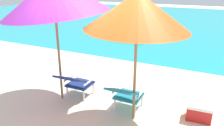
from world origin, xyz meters
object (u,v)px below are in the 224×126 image
Objects in this scene: lounge_chair_left at (76,82)px; beach_umbrella_right at (137,11)px; lounge_chair_right at (126,94)px; swim_buoy at (127,39)px; cooler_box at (199,112)px.

lounge_chair_left is 0.37× the size of beach_umbrella_right.
lounge_chair_right is 1.66m from beach_umbrella_right.
swim_buoy is 5.41m from lounge_chair_left.
cooler_box is (1.35, 0.39, -0.24)m from lounge_chair_right.
swim_buoy is 0.68× the size of beach_umbrella_right.
lounge_chair_left is 2.61m from cooler_box.
lounge_chair_left is 1.01× the size of lounge_chair_right.
beach_umbrella_right reaches higher than swim_buoy.
lounge_chair_left is at bearing 178.31° from lounge_chair_right.
lounge_chair_right reaches higher than swim_buoy.
lounge_chair_left is 1.22m from lounge_chair_right.
swim_buoy is 3.23× the size of cooler_box.
beach_umbrella_right is at bearing -154.32° from cooler_box.
beach_umbrella_right is (2.46, -5.50, 1.94)m from swim_buoy.
lounge_chair_left is 1.79× the size of cooler_box.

